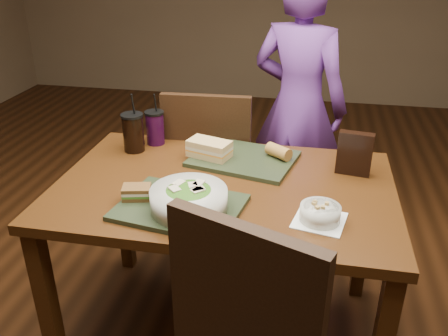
{
  "coord_description": "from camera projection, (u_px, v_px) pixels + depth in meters",
  "views": [
    {
      "loc": [
        0.31,
        -1.59,
        1.61
      ],
      "look_at": [
        0.0,
        0.0,
        0.82
      ],
      "focal_mm": 38.0,
      "sensor_mm": 36.0,
      "label": 1
    }
  ],
  "objects": [
    {
      "name": "baguette_near",
      "position": [
        202.0,
        221.0,
        1.51
      ],
      "size": [
        0.12,
        0.06,
        0.06
      ],
      "primitive_type": "cylinder",
      "rotation": [
        0.0,
        1.57,
        0.0
      ],
      "color": "#AD7533",
      "rests_on": "tray_near"
    },
    {
      "name": "tray_far",
      "position": [
        244.0,
        159.0,
        2.02
      ],
      "size": [
        0.48,
        0.4,
        0.02
      ],
      "primitive_type": "cube",
      "rotation": [
        0.0,
        0.0,
        -0.22
      ],
      "color": "#232C1A",
      "rests_on": "dining_table"
    },
    {
      "name": "tray_near",
      "position": [
        180.0,
        207.0,
        1.66
      ],
      "size": [
        0.47,
        0.38,
        0.02
      ],
      "primitive_type": "cube",
      "rotation": [
        0.0,
        0.0,
        -0.16
      ],
      "color": "#232C1A",
      "rests_on": "dining_table"
    },
    {
      "name": "ground",
      "position": [
        224.0,
        329.0,
        2.16
      ],
      "size": [
        6.0,
        6.0,
        0.0
      ],
      "primitive_type": "plane",
      "color": "#381C0B",
      "rests_on": "ground"
    },
    {
      "name": "dining_table",
      "position": [
        224.0,
        204.0,
        1.87
      ],
      "size": [
        1.3,
        0.85,
        0.75
      ],
      "color": "#44240D",
      "rests_on": "ground"
    },
    {
      "name": "soup_bowl",
      "position": [
        320.0,
        213.0,
        1.58
      ],
      "size": [
        0.19,
        0.19,
        0.07
      ],
      "color": "white",
      "rests_on": "dining_table"
    },
    {
      "name": "cup_berry",
      "position": [
        155.0,
        127.0,
        2.16
      ],
      "size": [
        0.09,
        0.09,
        0.24
      ],
      "color": "black",
      "rests_on": "dining_table"
    },
    {
      "name": "chip_bag",
      "position": [
        355.0,
        154.0,
        1.88
      ],
      "size": [
        0.14,
        0.06,
        0.18
      ],
      "primitive_type": "cube",
      "rotation": [
        0.0,
        0.0,
        -0.16
      ],
      "color": "black",
      "rests_on": "dining_table"
    },
    {
      "name": "sandwich_far",
      "position": [
        209.0,
        149.0,
        2.01
      ],
      "size": [
        0.2,
        0.15,
        0.07
      ],
      "color": "tan",
      "rests_on": "tray_far"
    },
    {
      "name": "salad_bowl",
      "position": [
        189.0,
        198.0,
        1.61
      ],
      "size": [
        0.26,
        0.26,
        0.09
      ],
      "color": "silver",
      "rests_on": "tray_near"
    },
    {
      "name": "sandwich_near",
      "position": [
        137.0,
        192.0,
        1.69
      ],
      "size": [
        0.11,
        0.09,
        0.05
      ],
      "color": "#593819",
      "rests_on": "tray_near"
    },
    {
      "name": "chair_far",
      "position": [
        211.0,
        171.0,
        2.41
      ],
      "size": [
        0.44,
        0.44,
        0.97
      ],
      "color": "black",
      "rests_on": "ground"
    },
    {
      "name": "baguette_far",
      "position": [
        279.0,
        152.0,
        2.0
      ],
      "size": [
        0.12,
        0.11,
        0.05
      ],
      "primitive_type": "cylinder",
      "rotation": [
        0.0,
        1.57,
        -0.64
      ],
      "color": "#AD7533",
      "rests_on": "tray_far"
    },
    {
      "name": "diner",
      "position": [
        299.0,
        106.0,
        2.66
      ],
      "size": [
        0.64,
        0.53,
        1.51
      ],
      "primitive_type": "imported",
      "rotation": [
        0.0,
        0.0,
        2.8
      ],
      "color": "#693188",
      "rests_on": "ground"
    },
    {
      "name": "cup_cola",
      "position": [
        133.0,
        132.0,
        2.09
      ],
      "size": [
        0.1,
        0.1,
        0.26
      ],
      "color": "black",
      "rests_on": "dining_table"
    }
  ]
}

